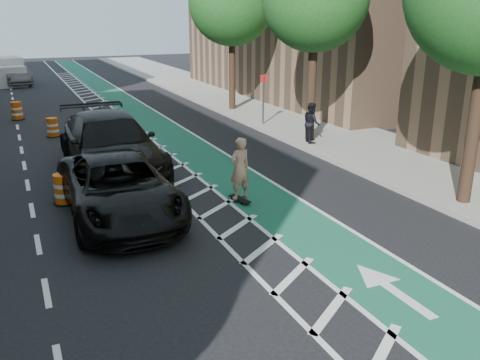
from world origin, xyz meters
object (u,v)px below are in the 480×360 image
suv_far (110,144)px  suv_near (118,188)px  skateboarder (240,168)px  barrel_a (63,190)px

suv_far → suv_near: bearing=-99.1°
skateboarder → suv_far: suv_far is taller
suv_far → barrel_a: 3.14m
barrel_a → skateboarder: bearing=-23.2°
skateboarder → suv_near: (-3.35, 0.36, -0.21)m
suv_near → suv_far: 4.15m
suv_near → barrel_a: (-1.25, 1.62, -0.39)m
suv_near → barrel_a: suv_near is taller
skateboarder → suv_far: size_ratio=0.27×
suv_near → barrel_a: bearing=127.9°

